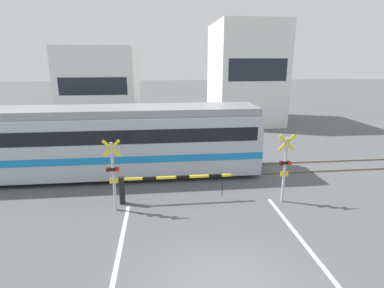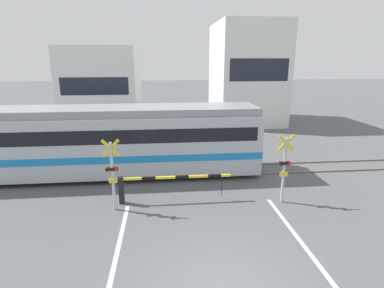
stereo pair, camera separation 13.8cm
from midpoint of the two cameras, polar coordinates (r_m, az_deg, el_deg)
rail_track_near at (r=14.95m, az=-0.11°, el=-6.15°), size 50.00×0.10×0.08m
rail_track_far at (r=16.28m, az=-0.65°, el=-4.28°), size 50.00×0.10×0.08m
road_stripe_left at (r=8.75m, az=-15.47°, el=-24.82°), size 0.14×8.81×0.01m
road_stripe_right at (r=9.68m, az=23.72°, el=-21.22°), size 0.14×8.81×0.01m
commuter_train at (r=15.24m, az=-16.44°, el=0.73°), size 15.03×2.79×3.44m
crossing_barrier_near at (r=12.25m, az=-7.75°, el=-7.42°), size 4.55×0.20×1.15m
crossing_barrier_far at (r=18.32m, az=4.60°, el=0.55°), size 4.55×0.20×1.15m
crossing_signal_left at (r=11.64m, az=-15.11°, el=-5.23°), size 0.68×0.15×2.84m
crossing_signal_right at (r=12.46m, az=16.96°, el=-3.97°), size 0.68×0.15×2.84m
pedestrian at (r=19.63m, az=0.23°, el=2.03°), size 0.38×0.22×1.67m
building_left_of_street at (r=28.16m, az=-16.84°, el=10.45°), size 6.09×7.67×6.67m
building_right_of_street at (r=28.72m, az=9.82°, el=13.11°), size 5.69×7.67×8.79m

